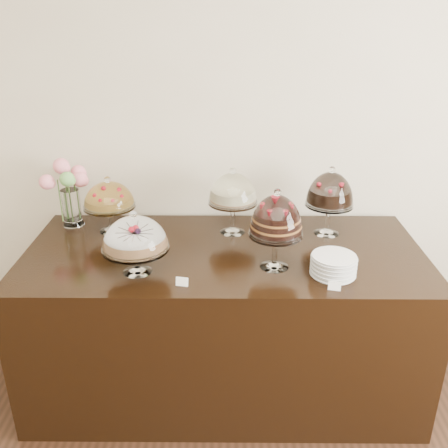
{
  "coord_description": "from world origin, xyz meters",
  "views": [
    {
      "loc": [
        -0.25,
        -0.02,
        2.14
      ],
      "look_at": [
        -0.27,
        2.4,
        1.08
      ],
      "focal_mm": 40.0,
      "sensor_mm": 36.0,
      "label": 1
    }
  ],
  "objects_px": {
    "plate_stack": "(333,265)",
    "cake_stand_sugar_sponge": "(135,236)",
    "display_counter": "(224,318)",
    "cake_stand_choco_layer": "(276,219)",
    "cake_stand_dark_choco": "(330,192)",
    "cake_stand_fruit_tart": "(109,197)",
    "flower_vase": "(69,189)",
    "cake_stand_cheesecake": "(233,191)"
  },
  "relations": [
    {
      "from": "display_counter",
      "to": "flower_vase",
      "type": "height_order",
      "value": "flower_vase"
    },
    {
      "from": "display_counter",
      "to": "flower_vase",
      "type": "distance_m",
      "value": 1.21
    },
    {
      "from": "cake_stand_sugar_sponge",
      "to": "cake_stand_dark_choco",
      "type": "relative_size",
      "value": 0.82
    },
    {
      "from": "cake_stand_dark_choco",
      "to": "cake_stand_cheesecake",
      "type": "bearing_deg",
      "value": 178.55
    },
    {
      "from": "cake_stand_fruit_tart",
      "to": "plate_stack",
      "type": "bearing_deg",
      "value": -23.34
    },
    {
      "from": "cake_stand_cheesecake",
      "to": "cake_stand_fruit_tart",
      "type": "relative_size",
      "value": 1.18
    },
    {
      "from": "cake_stand_sugar_sponge",
      "to": "plate_stack",
      "type": "distance_m",
      "value": 1.0
    },
    {
      "from": "cake_stand_fruit_tart",
      "to": "flower_vase",
      "type": "relative_size",
      "value": 0.83
    },
    {
      "from": "cake_stand_sugar_sponge",
      "to": "cake_stand_choco_layer",
      "type": "height_order",
      "value": "cake_stand_choco_layer"
    },
    {
      "from": "flower_vase",
      "to": "plate_stack",
      "type": "bearing_deg",
      "value": -22.56
    },
    {
      "from": "cake_stand_sugar_sponge",
      "to": "flower_vase",
      "type": "xyz_separation_m",
      "value": [
        -0.5,
        0.59,
        0.03
      ]
    },
    {
      "from": "display_counter",
      "to": "cake_stand_fruit_tart",
      "type": "relative_size",
      "value": 6.44
    },
    {
      "from": "flower_vase",
      "to": "cake_stand_fruit_tart",
      "type": "bearing_deg",
      "value": -18.74
    },
    {
      "from": "cake_stand_sugar_sponge",
      "to": "display_counter",
      "type": "bearing_deg",
      "value": 29.24
    },
    {
      "from": "cake_stand_cheesecake",
      "to": "flower_vase",
      "type": "distance_m",
      "value": 0.99
    },
    {
      "from": "display_counter",
      "to": "flower_vase",
      "type": "xyz_separation_m",
      "value": [
        -0.94,
        0.35,
        0.68
      ]
    },
    {
      "from": "display_counter",
      "to": "cake_stand_dark_choco",
      "type": "distance_m",
      "value": 0.96
    },
    {
      "from": "cake_stand_dark_choco",
      "to": "cake_stand_fruit_tart",
      "type": "xyz_separation_m",
      "value": [
        -1.29,
        0.03,
        -0.05
      ]
    },
    {
      "from": "cake_stand_dark_choco",
      "to": "display_counter",
      "type": "bearing_deg",
      "value": -159.19
    },
    {
      "from": "cake_stand_fruit_tart",
      "to": "flower_vase",
      "type": "xyz_separation_m",
      "value": [
        -0.26,
        0.09,
        0.02
      ]
    },
    {
      "from": "cake_stand_choco_layer",
      "to": "cake_stand_fruit_tart",
      "type": "distance_m",
      "value": 1.04
    },
    {
      "from": "cake_stand_cheesecake",
      "to": "cake_stand_sugar_sponge",
      "type": "bearing_deg",
      "value": -134.8
    },
    {
      "from": "cake_stand_cheesecake",
      "to": "cake_stand_dark_choco",
      "type": "distance_m",
      "value": 0.56
    },
    {
      "from": "display_counter",
      "to": "cake_stand_sugar_sponge",
      "type": "xyz_separation_m",
      "value": [
        -0.44,
        -0.25,
        0.65
      ]
    },
    {
      "from": "display_counter",
      "to": "cake_stand_choco_layer",
      "type": "bearing_deg",
      "value": -35.76
    },
    {
      "from": "cake_stand_sugar_sponge",
      "to": "flower_vase",
      "type": "relative_size",
      "value": 0.82
    },
    {
      "from": "display_counter",
      "to": "cake_stand_fruit_tart",
      "type": "xyz_separation_m",
      "value": [
        -0.68,
        0.26,
        0.66
      ]
    },
    {
      "from": "cake_stand_choco_layer",
      "to": "cake_stand_cheesecake",
      "type": "bearing_deg",
      "value": 116.1
    },
    {
      "from": "flower_vase",
      "to": "plate_stack",
      "type": "distance_m",
      "value": 1.62
    },
    {
      "from": "display_counter",
      "to": "plate_stack",
      "type": "distance_m",
      "value": 0.79
    },
    {
      "from": "cake_stand_fruit_tart",
      "to": "cake_stand_dark_choco",
      "type": "bearing_deg",
      "value": -1.27
    },
    {
      "from": "cake_stand_sugar_sponge",
      "to": "cake_stand_fruit_tart",
      "type": "xyz_separation_m",
      "value": [
        -0.24,
        0.51,
        0.02
      ]
    },
    {
      "from": "plate_stack",
      "to": "cake_stand_sugar_sponge",
      "type": "bearing_deg",
      "value": 178.61
    },
    {
      "from": "display_counter",
      "to": "plate_stack",
      "type": "bearing_deg",
      "value": -26.15
    },
    {
      "from": "display_counter",
      "to": "cake_stand_choco_layer",
      "type": "xyz_separation_m",
      "value": [
        0.26,
        -0.19,
        0.72
      ]
    },
    {
      "from": "display_counter",
      "to": "cake_stand_dark_choco",
      "type": "height_order",
      "value": "cake_stand_dark_choco"
    },
    {
      "from": "cake_stand_dark_choco",
      "to": "plate_stack",
      "type": "height_order",
      "value": "cake_stand_dark_choco"
    },
    {
      "from": "cake_stand_choco_layer",
      "to": "display_counter",
      "type": "bearing_deg",
      "value": 144.24
    },
    {
      "from": "cake_stand_dark_choco",
      "to": "cake_stand_fruit_tart",
      "type": "distance_m",
      "value": 1.29
    },
    {
      "from": "cake_stand_fruit_tart",
      "to": "plate_stack",
      "type": "distance_m",
      "value": 1.35
    },
    {
      "from": "flower_vase",
      "to": "cake_stand_choco_layer",
      "type": "bearing_deg",
      "value": -24.1
    },
    {
      "from": "cake_stand_sugar_sponge",
      "to": "cake_stand_fruit_tart",
      "type": "distance_m",
      "value": 0.56
    }
  ]
}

